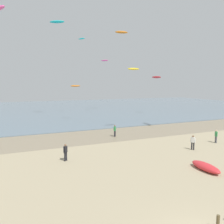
{
  "coord_description": "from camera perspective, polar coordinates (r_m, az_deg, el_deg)",
  "views": [
    {
      "loc": [
        -8.08,
        -7.33,
        7.58
      ],
      "look_at": [
        0.65,
        12.82,
        4.92
      ],
      "focal_mm": 36.98,
      "sensor_mm": 36.0,
      "label": 1
    }
  ],
  "objects": [
    {
      "name": "person_left_flank",
      "position": [
        28.49,
        19.37,
        -7.02
      ],
      "size": [
        0.39,
        0.47,
        1.71
      ],
      "color": "#232328",
      "rests_on": "ground"
    },
    {
      "name": "kite_aloft_9",
      "position": [
        63.42,
        2.35,
        19.11
      ],
      "size": [
        3.57,
        1.59,
        0.69
      ],
      "primitive_type": "ellipsoid",
      "rotation": [
        -0.13,
        0.0,
        6.16
      ],
      "color": "orange"
    },
    {
      "name": "person_nearest_camera",
      "position": [
        32.91,
        24.33,
        -5.4
      ],
      "size": [
        0.36,
        0.52,
        1.71
      ],
      "color": "#4C4C56",
      "rests_on": "ground"
    },
    {
      "name": "kite_aloft_8",
      "position": [
        58.04,
        10.92,
        8.46
      ],
      "size": [
        1.79,
        2.79,
        0.7
      ],
      "primitive_type": "ellipsoid",
      "rotation": [
        0.38,
        0.0,
        1.92
      ],
      "color": "red"
    },
    {
      "name": "kite_aloft_10",
      "position": [
        37.38,
        5.35,
        10.56
      ],
      "size": [
        2.13,
        0.75,
        0.34
      ],
      "primitive_type": "ellipsoid",
      "rotation": [
        -0.01,
        0.0,
        0.03
      ],
      "color": "yellow"
    },
    {
      "name": "kite_aloft_12",
      "position": [
        56.84,
        -7.52,
        17.54
      ],
      "size": [
        1.57,
        1.99,
        0.37
      ],
      "primitive_type": "ellipsoid",
      "rotation": [
        -0.1,
        0.0,
        2.12
      ],
      "color": "#19B2B7"
    },
    {
      "name": "sea",
      "position": [
        71.67,
        -16.82,
        0.58
      ],
      "size": [
        160.0,
        70.0,
        0.1
      ],
      "primitive_type": "cube",
      "color": "slate",
      "rests_on": "ground"
    },
    {
      "name": "grounded_kite",
      "position": [
        22.52,
        22.14,
        -12.44
      ],
      "size": [
        1.26,
        3.22,
        0.64
      ],
      "primitive_type": "ellipsoid",
      "rotation": [
        0.0,
        0.0,
        4.68
      ],
      "color": "red",
      "rests_on": "ground"
    },
    {
      "name": "kite_aloft_2",
      "position": [
        60.73,
        -1.82,
        12.62
      ],
      "size": [
        1.79,
        2.05,
        0.39
      ],
      "primitive_type": "ellipsoid",
      "rotation": [
        0.1,
        0.0,
        2.22
      ],
      "color": "#E54C99"
    },
    {
      "name": "kite_aloft_1",
      "position": [
        55.12,
        -13.42,
        20.87
      ],
      "size": [
        3.42,
        2.6,
        0.57
      ],
      "primitive_type": "ellipsoid",
      "rotation": [
        -0.03,
        0.0,
        5.76
      ],
      "color": "#19B2B7"
    },
    {
      "name": "person_by_waterline",
      "position": [
        33.48,
        0.71,
        -4.57
      ],
      "size": [
        0.46,
        0.4,
        1.71
      ],
      "color": "#232328",
      "rests_on": "ground"
    },
    {
      "name": "kite_aloft_5",
      "position": [
        47.97,
        -9.04,
        6.38
      ],
      "size": [
        2.08,
        1.06,
        0.42
      ],
      "primitive_type": "ellipsoid",
      "rotation": [
        -0.17,
        0.0,
        6.08
      ],
      "color": "orange"
    },
    {
      "name": "person_mid_beach",
      "position": [
        23.6,
        -11.43,
        -9.63
      ],
      "size": [
        0.47,
        0.39,
        1.71
      ],
      "color": "#232328",
      "rests_on": "ground"
    },
    {
      "name": "wet_sand_strip",
      "position": [
        33.32,
        -8.83,
        -6.32
      ],
      "size": [
        120.0,
        8.78,
        0.01
      ],
      "primitive_type": "cube",
      "color": "gray",
      "rests_on": "ground"
    }
  ]
}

